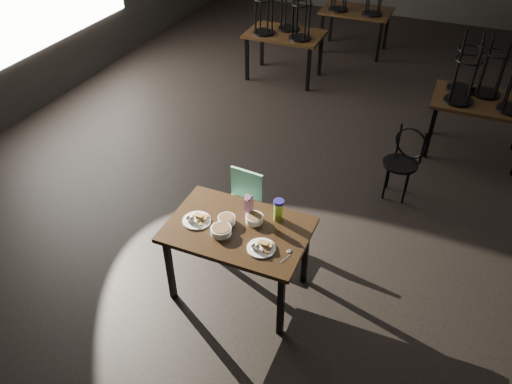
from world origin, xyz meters
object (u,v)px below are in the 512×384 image
at_px(juice_carton, 249,206).
at_px(school_chair, 242,201).
at_px(water_bottle, 279,210).
at_px(main_table, 238,235).
at_px(bentwood_chair, 404,158).

xyz_separation_m(juice_carton, school_chair, (-0.29, 0.50, -0.40)).
height_order(water_bottle, school_chair, water_bottle).
distance_m(main_table, school_chair, 0.76).
relative_size(main_table, juice_carton, 5.09).
height_order(main_table, bentwood_chair, bentwood_chair).
xyz_separation_m(main_table, water_bottle, (0.28, 0.24, 0.18)).
bearing_deg(school_chair, water_bottle, -34.09).
xyz_separation_m(juice_carton, bentwood_chair, (1.07, 1.86, -0.37)).
relative_size(water_bottle, school_chair, 0.27).
relative_size(main_table, water_bottle, 5.88).
bearing_deg(bentwood_chair, water_bottle, -95.00).
relative_size(juice_carton, water_bottle, 1.16).
height_order(water_bottle, bentwood_chair, water_bottle).
xyz_separation_m(juice_carton, water_bottle, (0.25, 0.06, -0.00)).
relative_size(water_bottle, bentwood_chair, 0.25).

